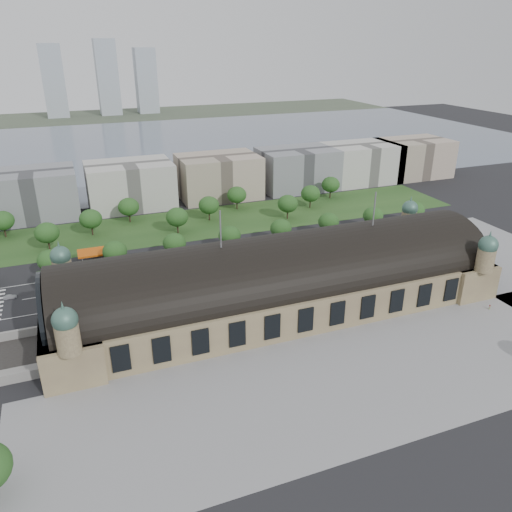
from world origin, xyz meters
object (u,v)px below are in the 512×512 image
object	(u,v)px
parked_car_5	(176,290)
bus_west	(234,269)
parked_car_0	(95,303)
traffic_car_1	(10,297)
traffic_car_5	(322,246)
parked_car_1	(81,309)
traffic_car_2	(80,298)
traffic_car_3	(169,266)
bus_east	(318,255)
parked_car_2	(119,299)
traffic_car_4	(242,273)
parked_car_6	(135,302)
bus_mid	(254,269)
parked_car_4	(180,288)
petrol_station	(98,252)
parked_car_3	(165,294)
pedestrian_0	(490,307)

from	to	relation	value
parked_car_5	bus_west	xyz separation A→B (m)	(25.16, 7.96, 0.79)
parked_car_0	traffic_car_1	bearing A→B (deg)	-150.18
traffic_car_5	parked_car_1	size ratio (longest dim) A/B	0.74
traffic_car_2	parked_car_5	bearing A→B (deg)	83.45
traffic_car_3	traffic_car_2	bearing A→B (deg)	107.32
bus_east	parked_car_2	bearing A→B (deg)	91.61
traffic_car_3	traffic_car_4	xyz separation A→B (m)	(25.18, -17.22, 0.02)
traffic_car_2	traffic_car_5	size ratio (longest dim) A/B	1.20
traffic_car_2	parked_car_5	size ratio (longest dim) A/B	0.85
traffic_car_2	parked_car_6	world-z (taller)	parked_car_6
traffic_car_1	parked_car_2	size ratio (longest dim) A/B	0.78
traffic_car_5	traffic_car_1	bearing A→B (deg)	88.74
traffic_car_2	parked_car_0	world-z (taller)	parked_car_0
parked_car_2	bus_mid	distance (m)	52.95
parked_car_1	parked_car_5	distance (m)	33.06
traffic_car_3	parked_car_2	bearing A→B (deg)	127.32
traffic_car_2	bus_west	distance (m)	58.24
parked_car_1	parked_car_4	distance (m)	34.86
parked_car_0	bus_west	distance (m)	53.91
petrol_station	parked_car_6	world-z (taller)	petrol_station
parked_car_0	bus_mid	bearing A→B (deg)	63.21
traffic_car_2	parked_car_3	bearing A→B (deg)	79.23
traffic_car_2	parked_car_2	xyz separation A→B (m)	(12.76, -5.96, 0.10)
traffic_car_2	traffic_car_3	bearing A→B (deg)	118.78
traffic_car_1	parked_car_6	distance (m)	45.26
traffic_car_3	parked_car_4	distance (m)	21.25
parked_car_1	bus_west	xyz separation A→B (m)	(58.17, 9.76, 0.82)
petrol_station	traffic_car_3	bearing A→B (deg)	-36.61
parked_car_5	petrol_station	bearing A→B (deg)	177.46
parked_car_1	parked_car_2	world-z (taller)	parked_car_2
parked_car_3	bus_east	xyz separation A→B (m)	(66.32, 9.35, 1.01)
parked_car_5	pedestrian_0	bearing A→B (deg)	30.03
parked_car_3	bus_mid	distance (m)	37.24
parked_car_2	traffic_car_5	bearing A→B (deg)	73.29
parked_car_2	parked_car_5	bearing A→B (deg)	59.72
parked_car_0	parked_car_3	bearing A→B (deg)	53.44
petrol_station	traffic_car_1	world-z (taller)	petrol_station
parked_car_3	parked_car_5	world-z (taller)	parked_car_5
traffic_car_3	traffic_car_5	xyz separation A→B (m)	(67.66, -3.98, -0.09)
traffic_car_1	parked_car_4	size ratio (longest dim) A/B	0.90
traffic_car_1	parked_car_3	xyz separation A→B (m)	(51.96, -17.90, 0.07)
traffic_car_5	parked_car_5	xyz separation A→B (m)	(-69.73, -18.22, 0.13)
traffic_car_4	parked_car_3	size ratio (longest dim) A/B	1.02
bus_east	pedestrian_0	xyz separation A→B (m)	(34.94, -58.95, -0.91)
bus_east	bus_west	bearing A→B (deg)	86.76
parked_car_0	parked_car_6	distance (m)	13.60
bus_mid	parked_car_5	bearing A→B (deg)	98.32
traffic_car_1	pedestrian_0	distance (m)	167.42
traffic_car_2	parked_car_0	size ratio (longest dim) A/B	1.12
parked_car_3	parked_car_4	xyz separation A→B (m)	(5.89, 2.35, 0.00)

